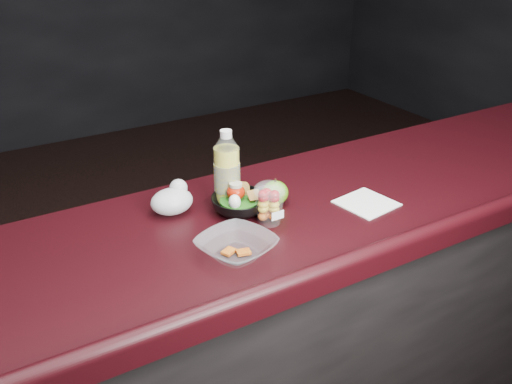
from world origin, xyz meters
TOP-DOWN VIEW (x-y plane):
  - counter at (0.00, 0.30)m, footprint 4.06×0.71m
  - lemonade_bottle at (0.01, 0.43)m, footprint 0.08×0.08m
  - fruit_cup at (0.06, 0.26)m, footprint 0.09×0.09m
  - green_apple at (0.14, 0.35)m, footprint 0.08×0.08m
  - plastic_bag at (-0.16, 0.47)m, footprint 0.13×0.11m
  - snack_bowl at (0.01, 0.36)m, footprint 0.22×0.22m
  - takeout_bowl at (-0.11, 0.15)m, footprint 0.25×0.25m
  - paper_napkin at (0.39, 0.20)m, footprint 0.18×0.18m

SIDE VIEW (x-z plane):
  - counter at x=0.00m, z-range 0.00..1.02m
  - paper_napkin at x=0.39m, z-range 1.02..1.02m
  - takeout_bowl at x=-0.11m, z-range 1.02..1.07m
  - snack_bowl at x=0.01m, z-range 1.00..1.10m
  - green_apple at x=0.14m, z-range 1.02..1.10m
  - plastic_bag at x=-0.16m, z-range 1.01..1.11m
  - fruit_cup at x=0.06m, z-range 1.02..1.16m
  - lemonade_bottle at x=0.01m, z-range 1.00..1.25m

